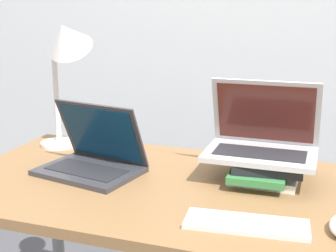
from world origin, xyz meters
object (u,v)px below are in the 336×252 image
(laptop_on_books, at_px, (262,140))
(wireless_keyboard, at_px, (246,224))
(book_stack, at_px, (265,167))
(desk_lamp, at_px, (65,51))
(laptop_left, at_px, (93,158))

(laptop_on_books, bearing_deg, wireless_keyboard, -87.23)
(book_stack, relative_size, wireless_keyboard, 0.91)
(wireless_keyboard, height_order, desk_lamp, desk_lamp)
(laptop_on_books, height_order, wireless_keyboard, laptop_on_books)
(wireless_keyboard, xyz_separation_m, desk_lamp, (-0.73, 0.41, 0.36))
(laptop_left, relative_size, desk_lamp, 0.70)
(book_stack, bearing_deg, wireless_keyboard, -89.69)
(laptop_left, bearing_deg, desk_lamp, 136.63)
(laptop_left, xyz_separation_m, desk_lamp, (-0.19, 0.18, 0.32))
(laptop_on_books, xyz_separation_m, desk_lamp, (-0.71, 0.06, 0.24))
(laptop_left, xyz_separation_m, book_stack, (0.53, 0.11, -0.01))
(laptop_on_books, bearing_deg, laptop_left, -166.79)
(laptop_left, height_order, desk_lamp, desk_lamp)
(book_stack, xyz_separation_m, desk_lamp, (-0.73, 0.07, 0.33))
(laptop_left, bearing_deg, laptop_on_books, 13.21)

